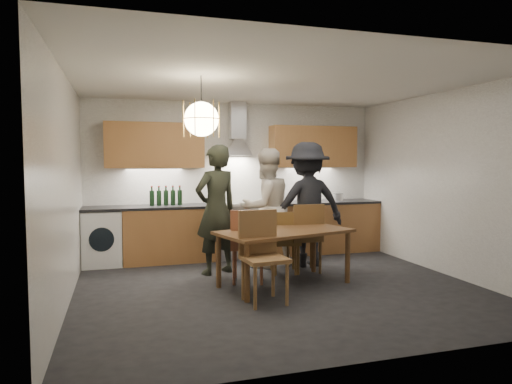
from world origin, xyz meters
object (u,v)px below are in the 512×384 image
object	(u,v)px
person_mid	(266,208)
mixing_bowl	(307,200)
dining_table	(284,237)
person_left	(216,210)
chair_back_left	(248,241)
person_right	(307,204)
chair_front	(261,249)
stock_pot	(338,197)
wine_bottles	(166,196)

from	to	relation	value
person_mid	mixing_bowl	world-z (taller)	person_mid
person_mid	dining_table	bearing A→B (deg)	68.65
dining_table	person_mid	bearing A→B (deg)	69.46
person_left	person_mid	bearing A→B (deg)	173.59
person_left	mixing_bowl	bearing A→B (deg)	-173.89
person_mid	mixing_bowl	distance (m)	1.23
chair_back_left	person_left	bearing A→B (deg)	-49.08
person_mid	person_right	bearing A→B (deg)	152.47
chair_front	person_left	size ratio (longest dim) A/B	0.57
chair_back_left	person_right	bearing A→B (deg)	-130.30
person_right	stock_pot	bearing A→B (deg)	-138.89
person_left	mixing_bowl	distance (m)	2.04
person_right	stock_pot	distance (m)	1.37
person_left	person_mid	world-z (taller)	person_left
chair_front	person_right	distance (m)	1.95
mixing_bowl	person_mid	bearing A→B (deg)	-143.74
person_mid	chair_front	bearing A→B (deg)	54.14
person_mid	mixing_bowl	bearing A→B (deg)	-159.99
person_right	wine_bottles	distance (m)	2.25
person_right	mixing_bowl	distance (m)	0.93
chair_back_left	person_mid	size ratio (longest dim) A/B	0.54
chair_front	person_left	xyz separation A→B (m)	(-0.24, 1.40, 0.32)
person_right	stock_pot	size ratio (longest dim) A/B	10.56
person_right	wine_bottles	world-z (taller)	person_right
chair_front	stock_pot	bearing A→B (deg)	42.92
wine_bottles	person_right	bearing A→B (deg)	-24.73
person_left	person_right	world-z (taller)	person_right
chair_back_left	person_right	size ratio (longest dim) A/B	0.52
person_right	person_mid	bearing A→B (deg)	-13.39
person_right	mixing_bowl	xyz separation A→B (m)	(0.37, 0.85, -0.01)
chair_front	person_mid	size ratio (longest dim) A/B	0.58
dining_table	chair_front	bearing A→B (deg)	-147.39
person_right	chair_back_left	bearing A→B (deg)	30.64
person_left	stock_pot	bearing A→B (deg)	-178.56
chair_back_left	person_mid	xyz separation A→B (m)	(0.53, 0.87, 0.34)
stock_pot	person_left	bearing A→B (deg)	-156.97
person_left	wine_bottles	distance (m)	1.21
chair_back_left	stock_pot	size ratio (longest dim) A/B	5.46
chair_front	dining_table	bearing A→B (deg)	43.09
person_left	chair_front	bearing A→B (deg)	78.03
chair_back_left	person_right	distance (m)	1.42
mixing_bowl	stock_pot	size ratio (longest dim) A/B	1.75
person_right	chair_front	bearing A→B (deg)	49.09
person_right	stock_pot	xyz separation A→B (m)	(1.00, 0.94, 0.01)
dining_table	person_left	xyz separation A→B (m)	(-0.72, 0.86, 0.28)
dining_table	mixing_bowl	world-z (taller)	mixing_bowl
person_mid	person_left	bearing A→B (deg)	-1.07
chair_front	stock_pot	xyz separation A→B (m)	(2.20, 2.44, 0.37)
person_mid	stock_pot	xyz separation A→B (m)	(1.63, 0.82, 0.06)
mixing_bowl	wine_bottles	size ratio (longest dim) A/B	0.61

